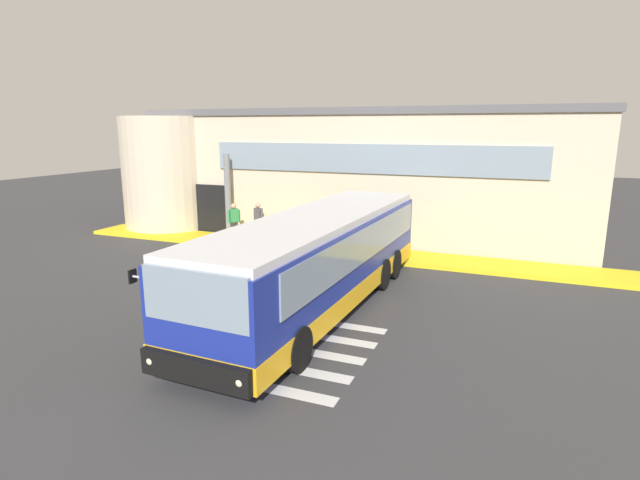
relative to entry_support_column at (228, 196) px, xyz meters
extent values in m
cube|color=#353538|center=(5.33, -5.40, -2.03)|extent=(80.00, 90.00, 0.02)
cube|color=silver|center=(7.33, -11.40, -2.02)|extent=(4.40, 0.36, 0.01)
cube|color=silver|center=(7.33, -10.50, -2.02)|extent=(4.40, 0.36, 0.01)
cube|color=silver|center=(7.33, -9.60, -2.02)|extent=(4.40, 0.36, 0.01)
cube|color=silver|center=(7.33, -8.70, -2.02)|extent=(4.40, 0.36, 0.01)
cube|color=silver|center=(7.33, -7.80, -2.02)|extent=(4.40, 0.36, 0.01)
cube|color=beige|center=(5.33, 6.60, 0.77)|extent=(20.03, 12.00, 5.58)
cube|color=#56565B|center=(5.33, 6.60, 3.71)|extent=(20.23, 12.20, 0.30)
cylinder|color=beige|center=(-4.18, 1.10, 0.77)|extent=(4.40, 4.40, 5.58)
cube|color=black|center=(-1.18, 0.55, -0.82)|extent=(1.80, 0.16, 2.40)
cube|color=gray|center=(6.33, 0.56, 1.78)|extent=(14.03, 0.10, 1.20)
cube|color=yellow|center=(5.33, -0.60, -1.95)|extent=(24.03, 2.00, 0.15)
cylinder|color=slate|center=(0.00, 0.00, 0.00)|extent=(0.28, 0.28, 3.75)
cube|color=navy|center=(7.25, -6.77, -0.60)|extent=(2.94, 11.11, 2.15)
cube|color=#F2AD19|center=(7.25, -6.77, -1.40)|extent=(2.98, 11.15, 0.55)
cube|color=silver|center=(7.25, -6.77, 0.58)|extent=(2.83, 10.90, 0.20)
cube|color=gray|center=(7.06, -12.23, 0.00)|extent=(2.35, 0.20, 1.05)
cube|color=gray|center=(8.56, -6.52, -0.10)|extent=(0.39, 9.82, 0.95)
cube|color=gray|center=(5.97, -6.42, -0.10)|extent=(0.39, 9.82, 0.95)
cube|color=black|center=(7.06, -12.23, 0.36)|extent=(2.15, 0.18, 0.28)
cube|color=black|center=(7.06, -12.36, -1.39)|extent=(2.46, 0.29, 0.52)
sphere|color=beige|center=(8.08, -12.43, -1.37)|extent=(0.18, 0.18, 0.18)
sphere|color=beige|center=(6.03, -12.36, -1.37)|extent=(0.18, 0.18, 0.18)
cylinder|color=#B7B7BF|center=(5.57, -11.97, 0.15)|extent=(0.40, 0.06, 0.05)
cube|color=black|center=(5.37, -11.97, 0.15)|extent=(0.05, 0.20, 0.28)
cylinder|color=black|center=(8.30, -10.52, -1.52)|extent=(0.34, 1.01, 1.00)
cylinder|color=black|center=(5.95, -10.44, -1.52)|extent=(0.34, 1.01, 1.00)
cylinder|color=black|center=(8.51, -4.50, -1.52)|extent=(0.34, 1.01, 1.00)
cylinder|color=black|center=(6.16, -4.42, -1.52)|extent=(0.34, 1.01, 1.00)
cylinder|color=black|center=(8.56, -3.20, -1.52)|extent=(0.34, 1.01, 1.00)
cylinder|color=black|center=(6.21, -3.12, -1.52)|extent=(0.34, 1.01, 1.00)
cylinder|color=#2D2D33|center=(0.86, -0.74, -1.45)|extent=(0.15, 0.15, 0.85)
cylinder|color=#2D2D33|center=(0.74, -0.91, -1.45)|extent=(0.15, 0.15, 0.85)
cube|color=#338C4C|center=(0.80, -0.83, -0.73)|extent=(0.39, 0.44, 0.58)
sphere|color=tan|center=(0.80, -0.83, -0.31)|extent=(0.23, 0.23, 0.23)
cylinder|color=#338C4C|center=(0.94, -0.62, -0.78)|extent=(0.09, 0.09, 0.55)
cylinder|color=#338C4C|center=(0.66, -1.04, -0.78)|extent=(0.09, 0.09, 0.55)
cylinder|color=#4C4233|center=(1.77, -0.27, -1.45)|extent=(0.15, 0.15, 0.85)
cylinder|color=#4C4233|center=(1.58, -0.19, -1.45)|extent=(0.15, 0.15, 0.85)
cube|color=#4C4751|center=(1.68, -0.23, -0.73)|extent=(0.44, 0.35, 0.58)
sphere|color=tan|center=(1.68, -0.23, -0.31)|extent=(0.23, 0.23, 0.23)
cylinder|color=#4C4751|center=(1.91, -0.32, -0.78)|extent=(0.09, 0.09, 0.55)
cylinder|color=#4C4751|center=(1.45, -0.13, -0.78)|extent=(0.09, 0.09, 0.55)
cylinder|color=yellow|center=(3.89, -1.80, -1.57)|extent=(0.18, 0.18, 0.90)
camera|label=1|loc=(12.45, -19.41, 3.07)|focal=28.08mm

